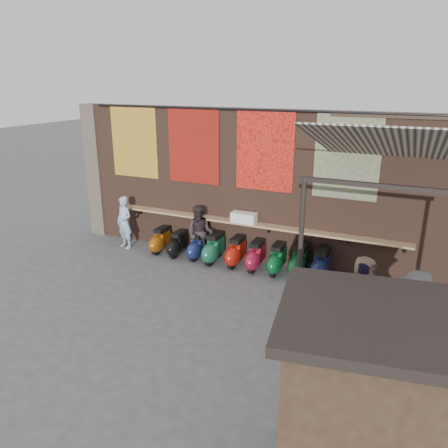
% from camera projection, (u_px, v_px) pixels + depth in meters
% --- Properties ---
extents(ground, '(70.00, 70.00, 0.00)m').
position_uv_depth(ground, '(211.00, 301.00, 9.72)').
color(ground, '#474749').
rests_on(ground, ground).
extents(brick_wall, '(10.00, 0.40, 4.00)m').
position_uv_depth(brick_wall, '(256.00, 187.00, 11.42)').
color(brick_wall, brown).
rests_on(brick_wall, ground).
extents(pier_left, '(0.50, 0.50, 4.00)m').
position_uv_depth(pier_left, '(98.00, 171.00, 13.47)').
color(pier_left, '#4C4238').
rests_on(pier_left, ground).
extents(eating_counter, '(8.00, 0.32, 0.05)m').
position_uv_depth(eating_counter, '(250.00, 224.00, 11.39)').
color(eating_counter, '#9E7A51').
rests_on(eating_counter, brick_wall).
extents(shelf_box, '(0.66, 0.29, 0.27)m').
position_uv_depth(shelf_box, '(244.00, 218.00, 11.37)').
color(shelf_box, white).
rests_on(shelf_box, eating_counter).
extents(tapestry_redgold, '(1.50, 0.02, 2.00)m').
position_uv_depth(tapestry_redgold, '(134.00, 142.00, 12.33)').
color(tapestry_redgold, maroon).
rests_on(tapestry_redgold, brick_wall).
extents(tapestry_sun, '(1.50, 0.02, 2.00)m').
position_uv_depth(tapestry_sun, '(193.00, 146.00, 11.58)').
color(tapestry_sun, red).
rests_on(tapestry_sun, brick_wall).
extents(tapestry_orange, '(1.50, 0.02, 2.00)m').
position_uv_depth(tapestry_orange, '(265.00, 151.00, 10.80)').
color(tapestry_orange, red).
rests_on(tapestry_orange, brick_wall).
extents(tapestry_multi, '(1.50, 0.02, 2.00)m').
position_uv_depth(tapestry_multi, '(347.00, 157.00, 10.01)').
color(tapestry_multi, navy).
rests_on(tapestry_multi, brick_wall).
extents(hang_rail, '(9.50, 0.06, 0.06)m').
position_uv_depth(hang_rail, '(254.00, 110.00, 10.59)').
color(hang_rail, black).
rests_on(hang_rail, brick_wall).
extents(scooter_stool_0, '(0.34, 0.75, 0.71)m').
position_uv_depth(scooter_stool_0, '(161.00, 240.00, 12.34)').
color(scooter_stool_0, '#8F480D').
rests_on(scooter_stool_0, ground).
extents(scooter_stool_1, '(0.32, 0.72, 0.68)m').
position_uv_depth(scooter_stool_1, '(178.00, 244.00, 12.09)').
color(scooter_stool_1, black).
rests_on(scooter_stool_1, ground).
extents(scooter_stool_2, '(0.33, 0.74, 0.71)m').
position_uv_depth(scooter_stool_2, '(198.00, 246.00, 11.90)').
color(scooter_stool_2, navy).
rests_on(scooter_stool_2, ground).
extents(scooter_stool_3, '(0.37, 0.83, 0.79)m').
position_uv_depth(scooter_stool_3, '(214.00, 249.00, 11.63)').
color(scooter_stool_3, '#186243').
rests_on(scooter_stool_3, ground).
extents(scooter_stool_4, '(0.36, 0.80, 0.76)m').
position_uv_depth(scooter_stool_4, '(236.00, 252.00, 11.44)').
color(scooter_stool_4, '#AF1A0D').
rests_on(scooter_stool_4, ground).
extents(scooter_stool_5, '(0.36, 0.79, 0.76)m').
position_uv_depth(scooter_stool_5, '(256.00, 256.00, 11.19)').
color(scooter_stool_5, maroon).
rests_on(scooter_stool_5, ground).
extents(scooter_stool_6, '(0.36, 0.79, 0.75)m').
position_uv_depth(scooter_stool_6, '(277.00, 260.00, 10.97)').
color(scooter_stool_6, '#0B4E26').
rests_on(scooter_stool_6, ground).
extents(scooter_stool_7, '(0.40, 0.89, 0.84)m').
position_uv_depth(scooter_stool_7, '(300.00, 261.00, 10.76)').
color(scooter_stool_7, '#0D4321').
rests_on(scooter_stool_7, ground).
extents(scooter_stool_8, '(0.39, 0.86, 0.82)m').
position_uv_depth(scooter_stool_8, '(321.00, 266.00, 10.53)').
color(scooter_stool_8, navy).
rests_on(scooter_stool_8, ground).
extents(diner_left, '(0.64, 0.52, 1.53)m').
position_uv_depth(diner_left, '(125.00, 222.00, 12.57)').
color(diner_left, '#93B0D6').
rests_on(diner_left, ground).
extents(diner_right, '(0.80, 0.65, 1.52)m').
position_uv_depth(diner_right, '(200.00, 233.00, 11.72)').
color(diner_right, '#2C2226').
rests_on(diner_right, ground).
extents(shopper_navy, '(0.94, 0.56, 1.49)m').
position_uv_depth(shopper_navy, '(361.00, 299.00, 8.23)').
color(shopper_navy, black).
rests_on(shopper_navy, ground).
extents(shopper_grey, '(1.17, 0.82, 1.66)m').
position_uv_depth(shopper_grey, '(414.00, 316.00, 7.50)').
color(shopper_grey, '#5E5E63').
rests_on(shopper_grey, ground).
extents(shopper_tan, '(0.81, 0.90, 1.55)m').
position_uv_depth(shopper_tan, '(362.00, 295.00, 8.34)').
color(shopper_tan, '#785D4C').
rests_on(shopper_tan, ground).
extents(market_stall, '(2.35, 1.91, 2.30)m').
position_uv_depth(market_stall, '(383.00, 416.00, 4.83)').
color(market_stall, black).
rests_on(market_stall, ground).
extents(stall_roof, '(2.64, 2.18, 0.12)m').
position_uv_depth(stall_roof, '(396.00, 320.00, 4.45)').
color(stall_roof, black).
rests_on(stall_roof, market_stall).
extents(stall_sign, '(1.19, 0.23, 0.50)m').
position_uv_depth(stall_sign, '(383.00, 335.00, 5.42)').
color(stall_sign, gold).
rests_on(stall_sign, market_stall).
extents(stall_shelf, '(1.76, 0.37, 0.06)m').
position_uv_depth(stall_shelf, '(376.00, 390.00, 5.69)').
color(stall_shelf, '#473321').
rests_on(stall_shelf, market_stall).
extents(awning_canvas, '(3.20, 3.28, 0.97)m').
position_uv_depth(awning_canvas, '(402.00, 145.00, 8.00)').
color(awning_canvas, beige).
rests_on(awning_canvas, brick_wall).
extents(awning_ledger, '(3.30, 0.08, 0.12)m').
position_uv_depth(awning_ledger, '(409.00, 116.00, 9.24)').
color(awning_ledger, '#33261C').
rests_on(awning_ledger, brick_wall).
extents(awning_header, '(3.00, 0.08, 0.08)m').
position_uv_depth(awning_header, '(392.00, 187.00, 6.85)').
color(awning_header, black).
rests_on(awning_header, awning_post_left).
extents(awning_post_left, '(0.09, 0.09, 3.10)m').
position_uv_depth(awning_post_left, '(300.00, 262.00, 7.89)').
color(awning_post_left, black).
rests_on(awning_post_left, ground).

